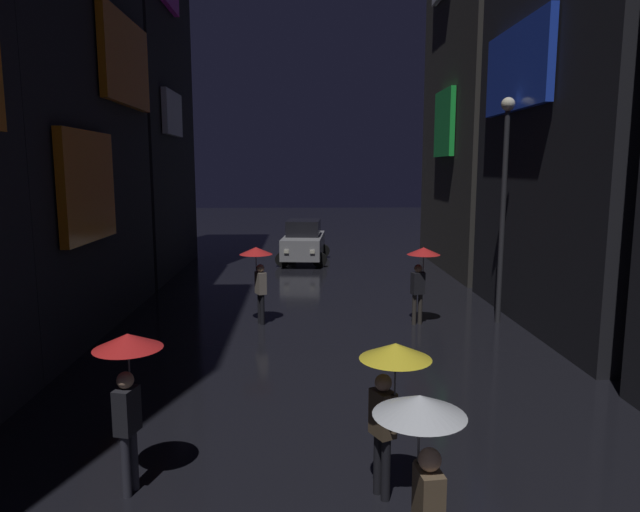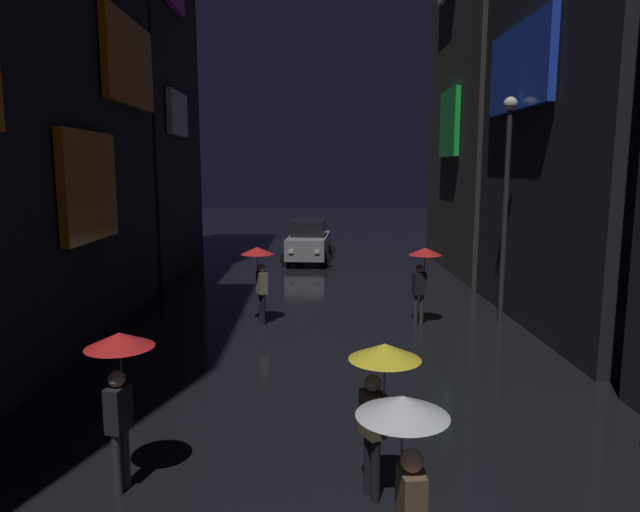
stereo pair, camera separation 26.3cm
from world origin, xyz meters
name	(u,v)px [view 2 (the right image)]	position (x,y,z in m)	size (l,w,h in m)	color
building_left_mid	(25,72)	(-7.47, 13.30, 6.66)	(4.25, 8.62, 13.31)	#232328
pedestrian_foreground_left_red	(259,263)	(-1.65, 13.55, 1.67)	(0.90, 0.90, 2.12)	black
pedestrian_midstreet_centre_clear	(405,443)	(0.68, 3.22, 1.67)	(0.90, 0.90, 2.12)	black
pedestrian_foreground_right_red	(119,367)	(-2.73, 5.36, 1.67)	(0.90, 0.90, 2.12)	#2D2D38
pedestrian_midstreet_left_red	(423,264)	(2.82, 13.35, 1.67)	(0.90, 0.90, 2.12)	#38332D
pedestrian_near_crossing_yellow	(381,377)	(0.65, 4.94, 1.67)	(0.90, 0.90, 2.12)	black
car_distant	(309,242)	(-0.33, 23.94, 0.93)	(2.52, 4.27, 1.92)	#99999E
streetlamp_right_far	(506,187)	(5.00, 13.40, 3.76)	(0.36, 0.36, 6.09)	#2D2D33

